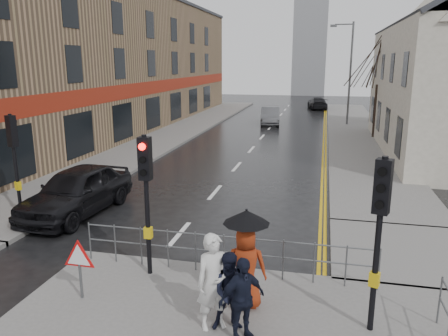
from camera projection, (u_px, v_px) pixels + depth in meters
The scene contains 21 objects.
ground at pixel (139, 281), 10.49m from camera, with size 120.00×120.00×0.00m, color black.
left_pavement at pixel (182, 129), 33.66m from camera, with size 4.00×44.00×0.14m, color #605E5B.
right_pavement at pixel (355, 131), 32.73m from camera, with size 4.00×40.00×0.14m, color #605E5B.
pavement_bridge_right at pixel (406, 252), 11.91m from camera, with size 4.00×4.20×0.14m, color #605E5B.
building_left_terrace at pixel (106, 63), 32.73m from camera, with size 8.00×42.00×10.00m, color #8D6E51.
church_tower at pixel (310, 35), 66.72m from camera, with size 5.00×5.00×18.00m, color gray.
traffic_signal_near_left at pixel (146, 181), 10.05m from camera, with size 0.28×0.27×3.40m.
traffic_signal_near_right at pixel (380, 215), 7.83m from camera, with size 0.34×0.33×3.40m.
traffic_signal_far_left at pixel (14, 148), 13.94m from camera, with size 0.34×0.33×3.40m.
guard_railing_front at pixel (224, 245), 10.43m from camera, with size 7.14×0.04×1.00m.
warning_sign at pixel (79, 260), 9.27m from camera, with size 0.80×0.07×1.35m.
street_lamp at pixel (348, 67), 34.62m from camera, with size 1.83×0.25×8.00m.
tree_near at pixel (380, 61), 28.47m from camera, with size 2.40×2.40×6.58m.
tree_far at pixel (374, 70), 36.10m from camera, with size 2.40×2.40×5.64m.
pedestrian_a at pixel (214, 282), 8.23m from camera, with size 0.70×0.46×1.91m, color silver.
pedestrian_b at pixel (232, 291), 8.24m from camera, with size 0.75×0.59×1.55m, color black.
pedestrian_with_umbrella at pixel (246, 256), 8.92m from camera, with size 0.96×0.96×2.12m.
pedestrian_d at pixel (242, 299), 7.89m from camera, with size 0.95×0.40×1.62m, color black.
car_parked at pixel (77, 191), 14.95m from camera, with size 1.95×4.86×1.66m, color black.
car_mid at pixel (270, 116), 36.39m from camera, with size 1.51×4.33×1.43m, color #4D4E53.
car_far at pixel (317, 103), 47.91m from camera, with size 1.82×4.49×1.30m, color black.
Camera 1 is at (4.12, -8.84, 5.15)m, focal length 35.00 mm.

